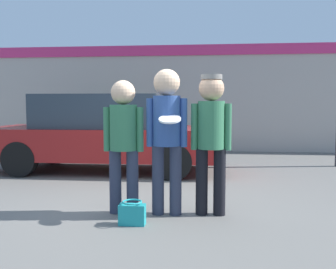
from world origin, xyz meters
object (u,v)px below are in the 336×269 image
(person_left, at_px, (123,135))
(person_right, at_px, (211,131))
(person_middle_with_frisbee, at_px, (167,128))
(shrub, at_px, (99,133))
(parked_car_near, at_px, (105,133))
(handbag, at_px, (132,213))

(person_left, height_order, person_right, person_right)
(person_middle_with_frisbee, bearing_deg, shrub, 113.89)
(person_left, height_order, person_middle_with_frisbee, person_middle_with_frisbee)
(parked_car_near, distance_m, handbag, 3.66)
(person_middle_with_frisbee, height_order, handbag, person_middle_with_frisbee)
(handbag, bearing_deg, person_middle_with_frisbee, 51.94)
(person_left, distance_m, person_middle_with_frisbee, 0.55)
(person_left, distance_m, parked_car_near, 3.12)
(person_right, bearing_deg, parked_car_near, 126.74)
(parked_car_near, height_order, shrub, parked_car_near)
(parked_car_near, distance_m, shrub, 3.01)
(person_middle_with_frisbee, distance_m, parked_car_near, 3.35)
(person_left, xyz_separation_m, parked_car_near, (-1.06, 2.92, -0.21))
(person_left, relative_size, parked_car_near, 0.35)
(parked_car_near, bearing_deg, person_left, -70.08)
(person_left, distance_m, person_right, 1.09)
(person_left, relative_size, person_middle_with_frisbee, 0.93)
(person_right, bearing_deg, person_left, -177.57)
(person_middle_with_frisbee, height_order, parked_car_near, person_middle_with_frisbee)
(parked_car_near, relative_size, handbag, 15.81)
(shrub, distance_m, handbag, 6.61)
(shrub, height_order, handbag, shrub)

